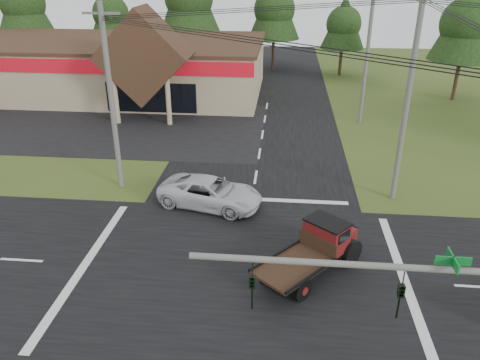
# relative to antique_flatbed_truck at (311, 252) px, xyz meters

# --- Properties ---
(ground) EXTENTS (120.00, 120.00, 0.00)m
(ground) POSITION_rel_antique_flatbed_truck_xyz_m (-2.97, -0.26, -1.12)
(ground) COLOR #384E1B
(ground) RESTS_ON ground
(road_ns) EXTENTS (12.00, 120.00, 0.02)m
(road_ns) POSITION_rel_antique_flatbed_truck_xyz_m (-2.97, -0.26, -1.11)
(road_ns) COLOR black
(road_ns) RESTS_ON ground
(road_ew) EXTENTS (120.00, 12.00, 0.02)m
(road_ew) POSITION_rel_antique_flatbed_truck_xyz_m (-2.97, -0.26, -1.11)
(road_ew) COLOR black
(road_ew) RESTS_ON ground
(parking_apron) EXTENTS (28.00, 14.00, 0.02)m
(parking_apron) POSITION_rel_antique_flatbed_truck_xyz_m (-16.97, 18.74, -1.11)
(parking_apron) COLOR black
(parking_apron) RESTS_ON ground
(cvs_building) EXTENTS (30.40, 18.20, 9.19)m
(cvs_building) POSITION_rel_antique_flatbed_truck_xyz_m (-18.67, 29.30, 1.65)
(cvs_building) COLOR tan
(cvs_building) RESTS_ON ground
(traffic_signal_mast) EXTENTS (8.12, 0.24, 7.00)m
(traffic_signal_mast) POSITION_rel_antique_flatbed_truck_xyz_m (2.85, -7.76, 3.30)
(traffic_signal_mast) COLOR #595651
(traffic_signal_mast) RESTS_ON ground
(utility_pole_nw) EXTENTS (2.00, 0.30, 10.50)m
(utility_pole_nw) POSITION_rel_antique_flatbed_truck_xyz_m (-10.97, 7.74, 4.26)
(utility_pole_nw) COLOR #595651
(utility_pole_nw) RESTS_ON ground
(utility_pole_ne) EXTENTS (2.00, 0.30, 11.50)m
(utility_pole_ne) POSITION_rel_antique_flatbed_truck_xyz_m (5.03, 7.74, 4.77)
(utility_pole_ne) COLOR #595651
(utility_pole_ne) RESTS_ON ground
(utility_pole_n) EXTENTS (2.00, 0.30, 11.20)m
(utility_pole_n) POSITION_rel_antique_flatbed_truck_xyz_m (5.03, 21.74, 4.62)
(utility_pole_n) COLOR #595651
(utility_pole_n) RESTS_ON ground
(tree_row_a) EXTENTS (6.72, 6.72, 12.12)m
(tree_row_a) POSITION_rel_antique_flatbed_truck_xyz_m (-32.97, 39.74, 6.92)
(tree_row_a) COLOR #332316
(tree_row_a) RESTS_ON ground
(tree_row_b) EXTENTS (5.60, 5.60, 10.10)m
(tree_row_b) POSITION_rel_antique_flatbed_truck_xyz_m (-22.97, 41.74, 5.58)
(tree_row_b) COLOR #332316
(tree_row_b) RESTS_ON ground
(tree_row_d) EXTENTS (6.16, 6.16, 11.11)m
(tree_row_d) POSITION_rel_antique_flatbed_truck_xyz_m (-2.97, 41.74, 6.25)
(tree_row_d) COLOR #332316
(tree_row_d) RESTS_ON ground
(tree_row_e) EXTENTS (5.04, 5.04, 9.09)m
(tree_row_e) POSITION_rel_antique_flatbed_truck_xyz_m (5.03, 39.74, 4.91)
(tree_row_e) COLOR #332316
(tree_row_e) RESTS_ON ground
(tree_side_ne) EXTENTS (6.16, 6.16, 11.11)m
(tree_side_ne) POSITION_rel_antique_flatbed_truck_xyz_m (15.03, 29.74, 6.25)
(tree_side_ne) COLOR #332316
(tree_side_ne) RESTS_ON ground
(antique_flatbed_truck) EXTENTS (5.05, 5.42, 2.25)m
(antique_flatbed_truck) POSITION_rel_antique_flatbed_truck_xyz_m (0.00, 0.00, 0.00)
(antique_flatbed_truck) COLOR #54140C
(antique_flatbed_truck) RESTS_ON ground
(white_pickup) EXTENTS (6.16, 3.94, 1.58)m
(white_pickup) POSITION_rel_antique_flatbed_truck_xyz_m (-5.22, 5.82, -0.33)
(white_pickup) COLOR silver
(white_pickup) RESTS_ON ground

